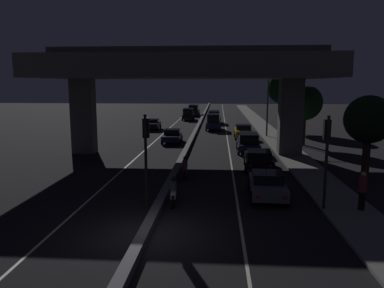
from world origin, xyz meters
TOP-DOWN VIEW (x-y plane):
  - ground_plane at (0.00, 0.00)m, footprint 200.00×200.00m
  - lane_line_left_inner at (-3.82, 35.00)m, footprint 0.12×126.00m
  - lane_line_right_inner at (3.82, 35.00)m, footprint 0.12×126.00m
  - median_divider at (0.00, 35.00)m, footprint 0.43×126.00m
  - sidewalk_right at (8.98, 28.00)m, footprint 2.53×126.00m
  - elevated_overpass at (0.00, 17.49)m, footprint 23.33×10.92m
  - traffic_light_left_of_median at (-0.62, 3.59)m, footprint 0.30×0.49m
  - traffic_light_right_of_median at (7.81, 3.59)m, footprint 0.30×0.49m
  - street_lamp at (7.83, 28.50)m, footprint 2.85×0.32m
  - car_grey_lead at (5.42, 5.42)m, footprint 2.04×4.16m
  - car_black_second at (5.67, 12.27)m, footprint 2.16×4.22m
  - car_dark_blue_third at (5.45, 18.85)m, footprint 2.02×4.42m
  - car_taxi_yellow_fourth at (5.54, 27.25)m, footprint 1.95×4.14m
  - car_dark_blue_fifth at (2.17, 34.90)m, footprint 1.97×4.35m
  - car_silver_sixth at (2.15, 43.43)m, footprint 2.04×4.70m
  - car_dark_blue_lead_oncoming at (-1.88, 23.74)m, footprint 1.98×4.03m
  - car_black_second_oncoming at (-5.79, 34.39)m, footprint 1.94×3.97m
  - car_black_third_oncoming at (-2.22, 48.18)m, footprint 2.02×4.25m
  - car_dark_green_fourth_oncoming at (-1.88, 57.21)m, footprint 2.11×4.77m
  - motorcycle_white_filtering_near at (0.63, 4.02)m, footprint 0.34×1.92m
  - motorcycle_red_filtering_mid at (0.73, 9.35)m, footprint 0.33×1.89m
  - pedestrian_on_sidewalk at (9.51, 3.42)m, footprint 0.35×0.35m
  - roadside_tree_kerbside_near at (11.78, 9.13)m, footprint 2.89×2.89m
  - roadside_tree_kerbside_mid at (11.11, 23.21)m, footprint 3.46×3.46m
  - roadside_tree_kerbside_far at (11.25, 35.52)m, footprint 4.59×4.59m

SIDE VIEW (x-z plane):
  - ground_plane at x=0.00m, z-range 0.00..0.00m
  - lane_line_left_inner at x=-3.82m, z-range 0.00..0.00m
  - lane_line_right_inner at x=3.82m, z-range 0.00..0.00m
  - sidewalk_right at x=8.98m, z-range 0.00..0.14m
  - median_divider at x=0.00m, z-range 0.00..0.34m
  - motorcycle_red_filtering_mid at x=0.73m, z-range -0.10..1.30m
  - motorcycle_white_filtering_near at x=0.63m, z-range -0.11..1.32m
  - car_dark_blue_lead_oncoming at x=-1.88m, z-range 0.00..1.38m
  - car_black_second_oncoming at x=-5.79m, z-range 0.02..1.42m
  - car_grey_lead at x=5.42m, z-range 0.02..1.42m
  - car_black_second at x=5.67m, z-range 0.06..1.39m
  - car_taxi_yellow_fourth at x=5.54m, z-range 0.01..1.54m
  - car_dark_blue_third at x=5.45m, z-range 0.04..1.71m
  - car_silver_sixth at x=2.15m, z-range 0.06..1.95m
  - car_black_third_oncoming at x=-2.22m, z-range 0.06..1.99m
  - pedestrian_on_sidewalk at x=9.51m, z-range 0.15..1.95m
  - car_dark_green_fourth_oncoming at x=-1.88m, z-range 0.05..2.08m
  - car_dark_blue_fifth at x=2.17m, z-range 0.03..2.11m
  - traffic_light_right_of_median at x=7.81m, z-range 0.83..5.35m
  - traffic_light_left_of_median at x=-0.62m, z-range 0.83..5.37m
  - roadside_tree_kerbside_near at x=11.78m, z-range 1.14..6.42m
  - roadside_tree_kerbside_mid at x=11.11m, z-range 1.17..7.06m
  - street_lamp at x=7.83m, z-range 0.78..8.58m
  - roadside_tree_kerbside_far at x=11.25m, z-range 1.64..9.54m
  - elevated_overpass at x=0.00m, z-range 2.49..11.50m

